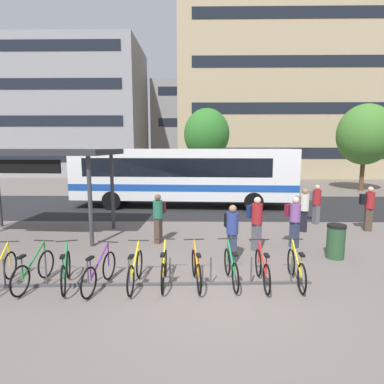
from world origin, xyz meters
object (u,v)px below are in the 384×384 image
object	(u,v)px
parked_bicycle_yellow_0	(0,272)
commuter_maroon_pack_3	(158,215)
parked_bicycle_orange_6	(196,269)
commuter_black_pack_4	(368,205)
parked_bicycle_yellow_4	(135,271)
parked_bicycle_red_8	(262,269)
parked_bicycle_green_2	(66,271)
commuter_navy_pack_5	(256,220)
street_tree_0	(207,134)
commuter_grey_pack_1	(316,201)
parked_bicycle_green_1	(34,271)
parked_bicycle_yellow_5	(164,269)
street_tree_1	(365,135)
trash_bin	(336,241)
city_bus	(185,175)
parked_bicycle_purple_3	(100,272)
transit_shelter	(36,155)
parked_bicycle_green_7	(231,268)
parked_bicycle_yellow_9	(296,269)
commuter_grey_pack_6	(303,207)
commuter_maroon_pack_2	(294,218)
commuter_black_pack_0	(232,229)

from	to	relation	value
parked_bicycle_yellow_0	commuter_maroon_pack_3	world-z (taller)	commuter_maroon_pack_3
parked_bicycle_orange_6	commuter_black_pack_4	xyz separation A→B (m)	(6.78, 4.98, 0.64)
parked_bicycle_yellow_4	parked_bicycle_red_8	distance (m)	3.06
parked_bicycle_yellow_0	parked_bicycle_green_2	distance (m)	1.52
commuter_navy_pack_5	street_tree_0	distance (m)	16.28
parked_bicycle_red_8	parked_bicycle_yellow_0	bearing A→B (deg)	92.79
parked_bicycle_green_2	parked_bicycle_yellow_4	distance (m)	1.66
commuter_grey_pack_1	street_tree_0	world-z (taller)	street_tree_0
parked_bicycle_green_1	commuter_navy_pack_5	world-z (taller)	commuter_navy_pack_5
parked_bicycle_yellow_5	street_tree_1	xyz separation A→B (m)	(13.31, 16.52, 3.82)
commuter_navy_pack_5	street_tree_1	world-z (taller)	street_tree_1
parked_bicycle_orange_6	trash_bin	xyz separation A→B (m)	(4.18, 1.88, 0.13)
city_bus	trash_bin	bearing A→B (deg)	-56.65
parked_bicycle_purple_3	transit_shelter	xyz separation A→B (m)	(-3.58, 4.37, 2.64)
parked_bicycle_yellow_0	commuter_maroon_pack_3	xyz separation A→B (m)	(3.32, 3.55, 0.61)
parked_bicycle_purple_3	trash_bin	size ratio (longest dim) A/B	1.66
city_bus	parked_bicycle_green_7	distance (m)	10.12
parked_bicycle_green_2	parked_bicycle_yellow_9	size ratio (longest dim) A/B	0.97
parked_bicycle_yellow_4	commuter_grey_pack_6	size ratio (longest dim) A/B	1.01
parked_bicycle_purple_3	parked_bicycle_green_7	size ratio (longest dim) A/B	0.99
parked_bicycle_green_1	parked_bicycle_red_8	world-z (taller)	same
parked_bicycle_green_7	commuter_navy_pack_5	size ratio (longest dim) A/B	0.98
parked_bicycle_green_2	parked_bicycle_yellow_9	xyz separation A→B (m)	(5.55, 0.23, 0.00)
parked_bicycle_green_1	commuter_black_pack_4	size ratio (longest dim) A/B	0.97
parked_bicycle_green_7	parked_bicycle_yellow_9	size ratio (longest dim) A/B	1.00
transit_shelter	commuter_grey_pack_1	xyz separation A→B (m)	(11.02, 1.96, -2.03)
parked_bicycle_red_8	trash_bin	distance (m)	3.18
parked_bicycle_yellow_9	commuter_navy_pack_5	size ratio (longest dim) A/B	0.98
city_bus	commuter_maroon_pack_3	world-z (taller)	city_bus
parked_bicycle_green_1	parked_bicycle_yellow_4	distance (m)	2.42
transit_shelter	street_tree_0	distance (m)	15.84
parked_bicycle_green_7	commuter_black_pack_4	xyz separation A→B (m)	(5.93, 4.89, 0.64)
commuter_grey_pack_6	parked_bicycle_orange_6	bearing A→B (deg)	-105.99
parked_bicycle_yellow_9	commuter_maroon_pack_2	distance (m)	3.00
parked_bicycle_yellow_5	commuter_grey_pack_1	xyz separation A→B (m)	(5.94, 6.08, 0.60)
commuter_grey_pack_6	commuter_black_pack_0	bearing A→B (deg)	-109.01
parked_bicycle_green_1	commuter_maroon_pack_3	xyz separation A→B (m)	(2.57, 3.45, 0.61)
parked_bicycle_purple_3	commuter_grey_pack_1	bearing A→B (deg)	-40.10
city_bus	parked_bicycle_green_1	size ratio (longest dim) A/B	7.05
parked_bicycle_green_2	city_bus	bearing A→B (deg)	-30.19
parked_bicycle_green_1	commuter_black_pack_4	distance (m)	11.86
parked_bicycle_green_7	parked_bicycle_purple_3	bearing A→B (deg)	90.66
commuter_black_pack_4	street_tree_1	size ratio (longest dim) A/B	0.28
city_bus	trash_bin	world-z (taller)	city_bus
commuter_maroon_pack_2	commuter_black_pack_0	bearing A→B (deg)	-90.02
city_bus	street_tree_1	distance (m)	14.93
commuter_grey_pack_1	commuter_navy_pack_5	size ratio (longest dim) A/B	0.97
commuter_grey_pack_1	street_tree_1	size ratio (longest dim) A/B	0.27
parked_bicycle_yellow_4	commuter_grey_pack_1	world-z (taller)	commuter_grey_pack_1
commuter_grey_pack_1	commuter_black_pack_4	world-z (taller)	commuter_black_pack_4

